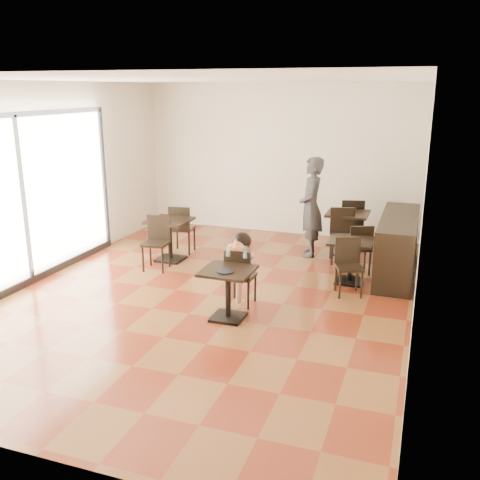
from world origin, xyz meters
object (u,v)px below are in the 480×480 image
at_px(cafe_table_left, 170,240).
at_px(chair_back_b, 343,236).
at_px(cafe_table_mid, 350,261).
at_px(chair_left_a, 183,229).
at_px(chair_mid_a, 358,248).
at_px(child_table, 228,294).
at_px(adult_patron, 311,207).
at_px(chair_mid_b, 349,268).
at_px(chair_left_b, 156,244).
at_px(child_chair, 241,276).
at_px(cafe_table_back, 347,233).
at_px(chair_back_a, 351,222).
at_px(child, 241,269).

height_order(cafe_table_left, chair_back_b, chair_back_b).
xyz_separation_m(cafe_table_mid, chair_left_a, (-3.31, 0.65, 0.10)).
height_order(cafe_table_mid, chair_back_b, chair_back_b).
height_order(cafe_table_mid, chair_mid_a, chair_mid_a).
height_order(child_table, adult_patron, adult_patron).
bearing_deg(chair_mid_b, adult_patron, 98.47).
bearing_deg(chair_back_b, chair_left_b, -167.94).
distance_m(child_chair, chair_left_a, 2.85).
bearing_deg(cafe_table_back, chair_back_a, 90.00).
bearing_deg(cafe_table_mid, chair_back_b, 105.72).
bearing_deg(cafe_table_mid, child_chair, -133.56).
height_order(adult_patron, chair_left_a, adult_patron).
bearing_deg(chair_mid_b, chair_left_a, 140.18).
relative_size(child, cafe_table_mid, 1.50).
relative_size(chair_mid_b, chair_left_a, 0.93).
bearing_deg(chair_mid_b, child, -168.26).
bearing_deg(chair_mid_b, child_chair, -168.26).
distance_m(cafe_table_back, chair_mid_a, 1.08).
xyz_separation_m(chair_mid_b, chair_back_a, (-0.35, 2.67, 0.06)).
bearing_deg(chair_left_a, child_table, 118.72).
relative_size(cafe_table_left, chair_mid_a, 0.89).
relative_size(cafe_table_mid, chair_left_b, 0.78).
distance_m(chair_left_a, chair_back_b, 3.04).
xyz_separation_m(chair_mid_b, chair_left_b, (-3.37, 0.10, 0.03)).
xyz_separation_m(cafe_table_mid, cafe_table_left, (-3.31, 0.10, 0.03)).
xyz_separation_m(child_table, chair_mid_b, (1.44, 1.45, 0.08)).
xyz_separation_m(cafe_table_left, chair_back_a, (3.02, 2.03, 0.10)).
bearing_deg(child, adult_patron, 80.77).
distance_m(chair_left_a, chair_back_a, 3.36).
relative_size(adult_patron, cafe_table_mid, 2.58).
bearing_deg(child, cafe_table_back, 70.12).
relative_size(adult_patron, chair_mid_a, 2.15).
xyz_separation_m(child, chair_left_b, (-1.93, 1.00, -0.08)).
relative_size(cafe_table_left, chair_left_b, 0.83).
bearing_deg(chair_back_b, chair_left_a, 173.11).
bearing_deg(chair_mid_a, chair_left_b, -3.67).
bearing_deg(chair_left_a, child, 125.24).
xyz_separation_m(adult_patron, chair_mid_a, (1.00, -0.72, -0.50)).
height_order(child, chair_back_a, child).
bearing_deg(chair_left_b, chair_mid_a, 9.25).
distance_m(cafe_table_left, chair_mid_a, 3.40).
bearing_deg(chair_left_b, cafe_table_left, 82.65).
distance_m(child, chair_left_b, 2.17).
xyz_separation_m(cafe_table_back, chair_left_a, (-3.02, -0.93, 0.06)).
bearing_deg(child, child_chair, 0.00).
bearing_deg(adult_patron, child_table, -21.67).
height_order(child, chair_back_b, child).
distance_m(child_table, cafe_table_left, 2.85).
distance_m(adult_patron, chair_back_a, 1.16).
height_order(chair_mid_b, chair_back_b, chair_back_b).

